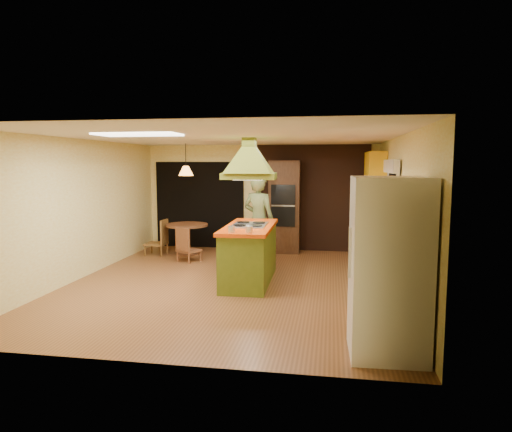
% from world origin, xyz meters
% --- Properties ---
extents(ground, '(6.50, 6.50, 0.00)m').
position_xyz_m(ground, '(0.00, 0.00, 0.00)').
color(ground, brown).
rests_on(ground, ground).
extents(room_walls, '(5.50, 6.50, 6.50)m').
position_xyz_m(room_walls, '(0.00, 0.00, 1.25)').
color(room_walls, '#F8F2B2').
rests_on(room_walls, ground).
extents(ceiling_plane, '(6.50, 6.50, 0.00)m').
position_xyz_m(ceiling_plane, '(0.00, 0.00, 2.50)').
color(ceiling_plane, silver).
rests_on(ceiling_plane, room_walls).
extents(brick_panel, '(2.64, 0.03, 2.50)m').
position_xyz_m(brick_panel, '(1.25, 3.23, 1.25)').
color(brick_panel, '#381E14').
rests_on(brick_panel, ground).
extents(nook_opening, '(2.20, 0.03, 2.10)m').
position_xyz_m(nook_opening, '(-1.50, 3.23, 1.05)').
color(nook_opening, black).
rests_on(nook_opening, ground).
extents(right_counter, '(0.62, 3.05, 0.92)m').
position_xyz_m(right_counter, '(2.45, 0.60, 0.46)').
color(right_counter, olive).
rests_on(right_counter, ground).
extents(upper_cabinets, '(0.34, 1.40, 0.70)m').
position_xyz_m(upper_cabinets, '(2.57, 2.20, 1.95)').
color(upper_cabinets, yellow).
rests_on(upper_cabinets, room_walls).
extents(window_right, '(0.12, 1.35, 1.06)m').
position_xyz_m(window_right, '(2.70, 0.40, 1.77)').
color(window_right, black).
rests_on(window_right, room_walls).
extents(fluor_panel, '(1.20, 0.60, 0.03)m').
position_xyz_m(fluor_panel, '(-1.10, -1.20, 2.48)').
color(fluor_panel, white).
rests_on(fluor_panel, ceiling_plane).
extents(kitchen_island, '(0.85, 2.02, 1.01)m').
position_xyz_m(kitchen_island, '(0.29, 0.17, 0.50)').
color(kitchen_island, '#5D701C').
rests_on(kitchen_island, ground).
extents(range_hood, '(0.94, 0.70, 0.78)m').
position_xyz_m(range_hood, '(0.29, 0.17, 2.26)').
color(range_hood, '#646F1B').
rests_on(range_hood, ceiling_plane).
extents(man, '(0.78, 0.64, 1.84)m').
position_xyz_m(man, '(0.24, 1.52, 0.92)').
color(man, '#4D582E').
rests_on(man, ground).
extents(refrigerator, '(0.82, 0.78, 1.93)m').
position_xyz_m(refrigerator, '(2.31, -2.61, 0.97)').
color(refrigerator, white).
rests_on(refrigerator, ground).
extents(wall_oven, '(0.72, 0.62, 2.13)m').
position_xyz_m(wall_oven, '(0.62, 2.95, 1.06)').
color(wall_oven, '#492A17').
rests_on(wall_oven, ground).
extents(dining_table, '(0.94, 0.94, 0.71)m').
position_xyz_m(dining_table, '(-1.51, 2.23, 0.50)').
color(dining_table, brown).
rests_on(dining_table, ground).
extents(chair_left, '(0.44, 0.44, 0.81)m').
position_xyz_m(chair_left, '(-2.21, 2.13, 0.40)').
color(chair_left, brown).
rests_on(chair_left, ground).
extents(chair_near, '(0.55, 0.55, 0.74)m').
position_xyz_m(chair_near, '(-1.26, 1.58, 0.37)').
color(chair_near, brown).
rests_on(chair_near, ground).
extents(pendant_lamp, '(0.37, 0.37, 0.21)m').
position_xyz_m(pendant_lamp, '(-1.51, 2.23, 1.90)').
color(pendant_lamp, '#FF9E3F').
rests_on(pendant_lamp, ceiling_plane).
extents(canister_large, '(0.20, 0.20, 0.23)m').
position_xyz_m(canister_large, '(2.40, 1.87, 1.04)').
color(canister_large, '#F5E1C5').
rests_on(canister_large, right_counter).
extents(canister_medium, '(0.16, 0.16, 0.17)m').
position_xyz_m(canister_medium, '(2.40, 1.11, 1.01)').
color(canister_medium, beige).
rests_on(canister_medium, right_counter).
extents(canister_small, '(0.13, 0.13, 0.15)m').
position_xyz_m(canister_small, '(2.40, 1.16, 0.99)').
color(canister_small, beige).
rests_on(canister_small, right_counter).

